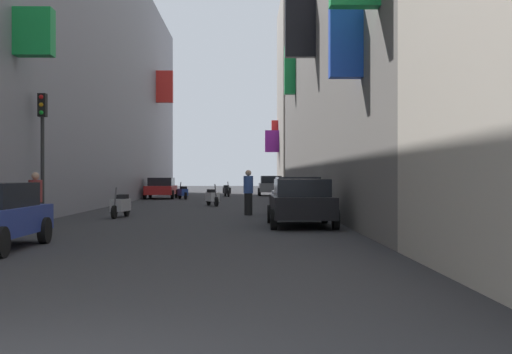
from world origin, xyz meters
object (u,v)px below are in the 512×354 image
Objects in this scene: parked_car_black at (301,201)px; scooter_black at (227,190)px; pedestrian_crossing at (248,193)px; pedestrian_near_left at (35,201)px; scooter_white at (212,197)px; traffic_light_near_corner at (42,135)px; parked_car_white at (297,196)px; scooter_silver at (121,205)px; parked_car_grey at (271,185)px; parked_car_red at (161,188)px; scooter_blue at (183,192)px.

scooter_black is (-3.07, 29.87, -0.30)m from parked_car_black.
pedestrian_crossing is 9.52m from pedestrian_near_left.
traffic_light_near_corner reaches higher than scooter_white.
parked_car_white is 2.40× the size of scooter_black.
scooter_white and scooter_silver have the same top height.
parked_car_grey reaches higher than parked_car_red.
scooter_black is 0.92× the size of scooter_silver.
parked_car_white reaches higher than scooter_black.
pedestrian_crossing is 0.42× the size of traffic_light_near_corner.
scooter_blue is at bearing -34.91° from parked_car_red.
scooter_white is at bearing -91.19° from scooter_black.
pedestrian_crossing is 8.38m from traffic_light_near_corner.
parked_car_white reaches higher than scooter_silver.
pedestrian_near_left reaches higher than parked_car_grey.
traffic_light_near_corner is (-0.60, 2.66, 2.05)m from pedestrian_near_left.
parked_car_grey is at bearing 76.80° from pedestrian_near_left.
scooter_black is at bearing 88.81° from scooter_white.
parked_car_red is at bearing -136.97° from parked_car_grey.
traffic_light_near_corner is (-8.58, -31.39, 2.06)m from parked_car_grey.
parked_car_black is (-0.33, -32.66, -0.04)m from parked_car_grey.
pedestrian_near_left is (-7.66, -1.39, 0.06)m from parked_car_black.
scooter_silver is at bearing 59.50° from traffic_light_near_corner.
pedestrian_near_left reaches higher than parked_car_white.
parked_car_red is (-7.41, 25.43, -0.01)m from parked_car_black.
scooter_white is (4.02, -11.27, -0.29)m from parked_car_red.
traffic_light_near_corner is (-0.84, -24.16, 2.12)m from parked_car_red.
pedestrian_near_left is (-1.33, -5.92, 0.36)m from scooter_silver.
parked_car_grey reaches higher than scooter_white.
parked_car_black is at bearing 10.30° from pedestrian_near_left.
scooter_silver is 6.08m from pedestrian_near_left.
scooter_blue is (-6.18, -8.33, -0.34)m from parked_car_grey.
parked_car_white is at bearing 5.34° from scooter_silver.
traffic_light_near_corner reaches higher than scooter_blue.
traffic_light_near_corner is (-4.86, -12.89, 2.40)m from scooter_white.
scooter_white is (2.45, -10.17, 0.00)m from scooter_blue.
traffic_light_near_corner reaches higher than parked_car_grey.
parked_car_black reaches higher than scooter_black.
parked_car_black is at bearing -8.73° from traffic_light_near_corner.
pedestrian_crossing is at bearing -77.56° from scooter_white.
parked_car_white is 10.28m from pedestrian_near_left.
scooter_white is at bearing -101.38° from parked_car_grey.
pedestrian_near_left reaches higher than scooter_blue.
pedestrian_crossing is 1.08× the size of pedestrian_near_left.
parked_car_red is 20.92m from scooter_silver.
parked_car_black is 2.33× the size of scooter_white.
parked_car_red is 2.38× the size of pedestrian_near_left.
scooter_blue is 0.41× the size of traffic_light_near_corner.
scooter_silver is (-6.33, 4.53, -0.30)m from parked_car_black.
parked_car_white is at bearing -72.32° from scooter_blue.
parked_car_white is 9.59m from traffic_light_near_corner.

